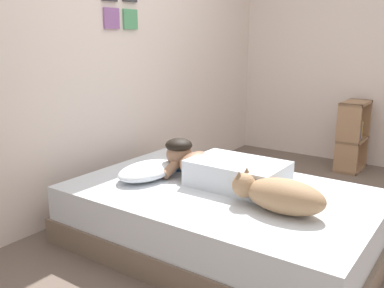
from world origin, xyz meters
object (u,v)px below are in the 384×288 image
at_px(dog, 280,195).
at_px(cell_phone, 269,184).
at_px(bed, 221,218).
at_px(bookshelf, 352,135).
at_px(coffee_cup, 180,165).
at_px(pillow, 148,171).
at_px(person_lying, 220,168).

distance_m(dog, cell_phone, 0.48).
distance_m(bed, bookshelf, 2.34).
height_order(coffee_cup, bookshelf, bookshelf).
height_order(pillow, coffee_cup, pillow).
bearing_deg(dog, person_lying, 66.34).
relative_size(bed, pillow, 3.98).
bearing_deg(coffee_cup, person_lying, -100.38).
bearing_deg(cell_phone, coffee_cup, 96.25).
xyz_separation_m(bed, person_lying, (0.12, 0.08, 0.31)).
bearing_deg(bed, cell_phone, -40.02).
xyz_separation_m(dog, coffee_cup, (0.32, 0.96, -0.07)).
xyz_separation_m(person_lying, cell_phone, (0.15, -0.30, -0.10)).
relative_size(cell_phone, bookshelf, 0.19).
xyz_separation_m(pillow, bookshelf, (2.42, -0.81, -0.08)).
distance_m(person_lying, cell_phone, 0.35).
relative_size(person_lying, dog, 1.60).
bearing_deg(bed, pillow, 99.97).
height_order(person_lying, bookshelf, bookshelf).
distance_m(pillow, bookshelf, 2.55).
height_order(bed, person_lying, person_lying).
bearing_deg(bed, person_lying, 34.54).
bearing_deg(bookshelf, coffee_cup, 161.13).
relative_size(pillow, coffee_cup, 4.16).
distance_m(dog, coffee_cup, 1.01).
bearing_deg(person_lying, dog, -113.66).
relative_size(bed, person_lying, 2.25).
relative_size(pillow, bookshelf, 0.69).
bearing_deg(cell_phone, person_lying, 116.47).
xyz_separation_m(coffee_cup, bookshelf, (2.13, -0.73, -0.06)).
distance_m(cell_phone, bookshelf, 2.05).
height_order(bed, pillow, pillow).
bearing_deg(coffee_cup, dog, -108.30).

